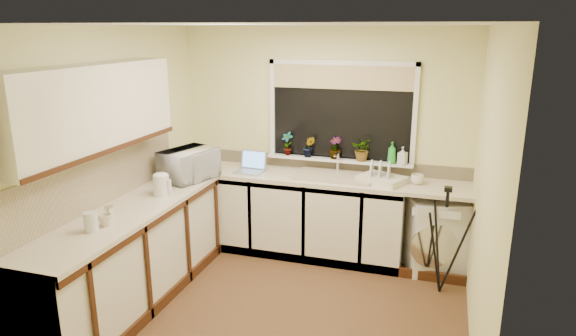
{
  "coord_description": "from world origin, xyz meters",
  "views": [
    {
      "loc": [
        1.26,
        -3.83,
        2.42
      ],
      "look_at": [
        -0.11,
        0.55,
        1.15
      ],
      "focal_mm": 31.54,
      "sensor_mm": 36.0,
      "label": 1
    }
  ],
  "objects_px": {
    "tripod": "(444,241)",
    "glass_jug": "(91,222)",
    "microwave": "(189,164)",
    "plant_a": "(287,144)",
    "washing_machine": "(435,233)",
    "plant_c": "(335,148)",
    "kettle": "(161,185)",
    "soap_bottle_clear": "(403,155)",
    "laptop": "(251,166)",
    "plant_b": "(309,147)",
    "soap_bottle_green": "(392,153)",
    "steel_jar": "(109,213)",
    "cup_left": "(105,220)",
    "cup_back": "(417,179)",
    "plant_d": "(363,149)",
    "dish_rack": "(382,179)"
  },
  "relations": [
    {
      "from": "washing_machine",
      "to": "tripod",
      "type": "xyz_separation_m",
      "value": [
        0.09,
        -0.49,
        0.14
      ]
    },
    {
      "from": "steel_jar",
      "to": "plant_d",
      "type": "height_order",
      "value": "plant_d"
    },
    {
      "from": "plant_a",
      "to": "plant_d",
      "type": "xyz_separation_m",
      "value": [
        0.85,
        -0.01,
        -0.0
      ]
    },
    {
      "from": "tripod",
      "to": "glass_jug",
      "type": "xyz_separation_m",
      "value": [
        -2.63,
        -1.54,
        0.46
      ]
    },
    {
      "from": "glass_jug",
      "to": "plant_d",
      "type": "xyz_separation_m",
      "value": [
        1.74,
        2.21,
        0.2
      ]
    },
    {
      "from": "plant_b",
      "to": "plant_d",
      "type": "bearing_deg",
      "value": 1.45
    },
    {
      "from": "plant_b",
      "to": "cup_back",
      "type": "height_order",
      "value": "plant_b"
    },
    {
      "from": "dish_rack",
      "to": "cup_left",
      "type": "relative_size",
      "value": 4.14
    },
    {
      "from": "kettle",
      "to": "plant_a",
      "type": "height_order",
      "value": "plant_a"
    },
    {
      "from": "tripod",
      "to": "plant_a",
      "type": "relative_size",
      "value": 3.99
    },
    {
      "from": "microwave",
      "to": "plant_b",
      "type": "height_order",
      "value": "plant_b"
    },
    {
      "from": "glass_jug",
      "to": "soap_bottle_clear",
      "type": "distance_m",
      "value": 3.09
    },
    {
      "from": "dish_rack",
      "to": "steel_jar",
      "type": "bearing_deg",
      "value": -115.9
    },
    {
      "from": "laptop",
      "to": "plant_b",
      "type": "xyz_separation_m",
      "value": [
        0.59,
        0.24,
        0.21
      ]
    },
    {
      "from": "glass_jug",
      "to": "cup_back",
      "type": "height_order",
      "value": "glass_jug"
    },
    {
      "from": "tripod",
      "to": "soap_bottle_green",
      "type": "relative_size",
      "value": 4.54
    },
    {
      "from": "microwave",
      "to": "washing_machine",
      "type": "bearing_deg",
      "value": -61.54
    },
    {
      "from": "tripod",
      "to": "plant_d",
      "type": "height_order",
      "value": "plant_d"
    },
    {
      "from": "cup_left",
      "to": "soap_bottle_clear",
      "type": "bearing_deg",
      "value": 44.3
    },
    {
      "from": "plant_c",
      "to": "soap_bottle_clear",
      "type": "height_order",
      "value": "plant_c"
    },
    {
      "from": "microwave",
      "to": "soap_bottle_clear",
      "type": "height_order",
      "value": "soap_bottle_clear"
    },
    {
      "from": "plant_a",
      "to": "plant_c",
      "type": "height_order",
      "value": "plant_a"
    },
    {
      "from": "kettle",
      "to": "microwave",
      "type": "xyz_separation_m",
      "value": [
        -0.0,
        0.55,
        0.06
      ]
    },
    {
      "from": "kettle",
      "to": "laptop",
      "type": "bearing_deg",
      "value": 63.61
    },
    {
      "from": "microwave",
      "to": "cup_left",
      "type": "height_order",
      "value": "microwave"
    },
    {
      "from": "microwave",
      "to": "plant_a",
      "type": "xyz_separation_m",
      "value": [
        0.84,
        0.72,
        0.12
      ]
    },
    {
      "from": "microwave",
      "to": "soap_bottle_clear",
      "type": "distance_m",
      "value": 2.23
    },
    {
      "from": "glass_jug",
      "to": "plant_c",
      "type": "distance_m",
      "value": 2.66
    },
    {
      "from": "washing_machine",
      "to": "glass_jug",
      "type": "distance_m",
      "value": 3.31
    },
    {
      "from": "tripod",
      "to": "steel_jar",
      "type": "xyz_separation_m",
      "value": [
        -2.67,
        -1.26,
        0.43
      ]
    },
    {
      "from": "plant_a",
      "to": "cup_back",
      "type": "xyz_separation_m",
      "value": [
        1.44,
        -0.2,
        -0.23
      ]
    },
    {
      "from": "microwave",
      "to": "soap_bottle_green",
      "type": "distance_m",
      "value": 2.12
    },
    {
      "from": "tripod",
      "to": "glass_jug",
      "type": "relative_size",
      "value": 6.76
    },
    {
      "from": "steel_jar",
      "to": "cup_back",
      "type": "distance_m",
      "value": 2.94
    },
    {
      "from": "plant_c",
      "to": "cup_left",
      "type": "distance_m",
      "value": 2.54
    },
    {
      "from": "tripod",
      "to": "microwave",
      "type": "relative_size",
      "value": 1.83
    },
    {
      "from": "cup_back",
      "to": "soap_bottle_green",
      "type": "bearing_deg",
      "value": 148.11
    },
    {
      "from": "cup_back",
      "to": "laptop",
      "type": "bearing_deg",
      "value": -178.19
    },
    {
      "from": "microwave",
      "to": "plant_a",
      "type": "bearing_deg",
      "value": -32.88
    },
    {
      "from": "soap_bottle_green",
      "to": "plant_b",
      "type": "bearing_deg",
      "value": 179.8
    },
    {
      "from": "washing_machine",
      "to": "glass_jug",
      "type": "bearing_deg",
      "value": -160.12
    },
    {
      "from": "dish_rack",
      "to": "steel_jar",
      "type": "relative_size",
      "value": 4.1
    },
    {
      "from": "washing_machine",
      "to": "soap_bottle_clear",
      "type": "relative_size",
      "value": 4.16
    },
    {
      "from": "microwave",
      "to": "cup_back",
      "type": "bearing_deg",
      "value": -60.57
    },
    {
      "from": "plant_c",
      "to": "steel_jar",
      "type": "bearing_deg",
      "value": -127.11
    },
    {
      "from": "kettle",
      "to": "plant_c",
      "type": "distance_m",
      "value": 1.9
    },
    {
      "from": "glass_jug",
      "to": "steel_jar",
      "type": "height_order",
      "value": "glass_jug"
    },
    {
      "from": "plant_a",
      "to": "soap_bottle_clear",
      "type": "distance_m",
      "value": 1.27
    },
    {
      "from": "plant_a",
      "to": "soap_bottle_clear",
      "type": "relative_size",
      "value": 1.41
    },
    {
      "from": "kettle",
      "to": "tripod",
      "type": "xyz_separation_m",
      "value": [
        2.58,
        0.59,
        -0.48
      ]
    }
  ]
}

